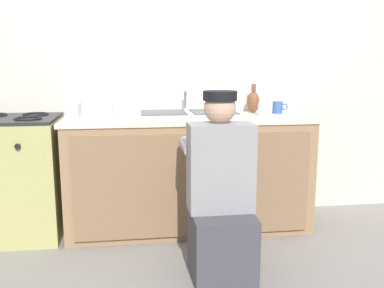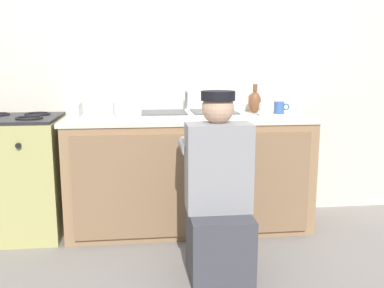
# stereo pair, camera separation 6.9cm
# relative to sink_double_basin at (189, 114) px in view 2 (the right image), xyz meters

# --- Properties ---
(ground_plane) EXTENTS (12.00, 12.00, 0.00)m
(ground_plane) POSITION_rel_sink_double_basin_xyz_m (0.00, -0.30, -0.89)
(ground_plane) COLOR gray
(back_wall) EXTENTS (6.00, 0.10, 2.50)m
(back_wall) POSITION_rel_sink_double_basin_xyz_m (0.00, 0.35, 0.36)
(back_wall) COLOR beige
(back_wall) RESTS_ON ground_plane
(counter_cabinet) EXTENTS (1.81, 0.62, 0.84)m
(counter_cabinet) POSITION_rel_sink_double_basin_xyz_m (0.00, -0.01, -0.47)
(counter_cabinet) COLOR #997551
(counter_cabinet) RESTS_ON ground_plane
(countertop) EXTENTS (1.85, 0.62, 0.03)m
(countertop) POSITION_rel_sink_double_basin_xyz_m (0.00, -0.00, -0.04)
(countertop) COLOR beige
(countertop) RESTS_ON counter_cabinet
(sink_double_basin) EXTENTS (0.80, 0.44, 0.19)m
(sink_double_basin) POSITION_rel_sink_double_basin_xyz_m (0.00, 0.00, 0.00)
(sink_double_basin) COLOR silver
(sink_double_basin) RESTS_ON countertop
(stove_range) EXTENTS (0.66, 0.62, 0.90)m
(stove_range) POSITION_rel_sink_double_basin_xyz_m (-1.28, -0.00, -0.44)
(stove_range) COLOR tan
(stove_range) RESTS_ON ground_plane
(plumber_person) EXTENTS (0.42, 0.61, 1.10)m
(plumber_person) POSITION_rel_sink_double_basin_xyz_m (0.09, -0.79, -0.43)
(plumber_person) COLOR #3F3F47
(plumber_person) RESTS_ON ground_plane
(coffee_mug) EXTENTS (0.13, 0.08, 0.09)m
(coffee_mug) POSITION_rel_sink_double_basin_xyz_m (0.73, 0.10, 0.03)
(coffee_mug) COLOR #335699
(coffee_mug) RESTS_ON countertop
(dish_rack_tray) EXTENTS (0.28, 0.22, 0.11)m
(dish_rack_tray) POSITION_rel_sink_double_basin_xyz_m (-0.68, 0.00, 0.01)
(dish_rack_tray) COLOR #B2B7BC
(dish_rack_tray) RESTS_ON countertop
(water_glass) EXTENTS (0.06, 0.06, 0.10)m
(water_glass) POSITION_rel_sink_double_basin_xyz_m (0.56, -0.03, 0.03)
(water_glass) COLOR #ADC6CC
(water_glass) RESTS_ON countertop
(vase_decorative) EXTENTS (0.10, 0.10, 0.23)m
(vase_decorative) POSITION_rel_sink_double_basin_xyz_m (0.55, 0.17, 0.07)
(vase_decorative) COLOR brown
(vase_decorative) RESTS_ON countertop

